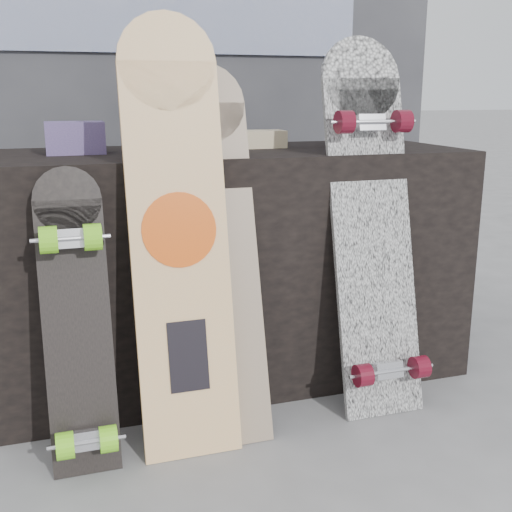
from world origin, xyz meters
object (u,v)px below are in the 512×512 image
object	(u,v)px
longboard_geisha	(178,223)
skateboard_dark	(77,321)
longboard_cascadia	(372,219)
longboard_celtic	(216,240)
vendor_table	(230,265)

from	to	relation	value
longboard_geisha	skateboard_dark	xyz separation A→B (m)	(-0.29, -0.06, -0.23)
longboard_cascadia	skateboard_dark	xyz separation A→B (m)	(-0.91, -0.11, -0.20)
longboard_celtic	skateboard_dark	world-z (taller)	longboard_celtic
longboard_geisha	longboard_cascadia	size ratio (longest dim) A/B	1.04
vendor_table	skateboard_dark	size ratio (longest dim) A/B	1.99
longboard_geisha	longboard_celtic	bearing A→B (deg)	21.81
vendor_table	longboard_celtic	distance (m)	0.40
skateboard_dark	longboard_celtic	bearing A→B (deg)	14.93
vendor_table	longboard_geisha	bearing A→B (deg)	-123.54
longboard_geisha	longboard_cascadia	distance (m)	0.63
longboard_geisha	longboard_cascadia	world-z (taller)	longboard_geisha
longboard_geisha	skateboard_dark	size ratio (longest dim) A/B	1.50
vendor_table	longboard_celtic	size ratio (longest dim) A/B	1.48
longboard_geisha	longboard_cascadia	xyz separation A→B (m)	(0.63, 0.05, -0.03)
longboard_celtic	longboard_cascadia	world-z (taller)	longboard_cascadia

